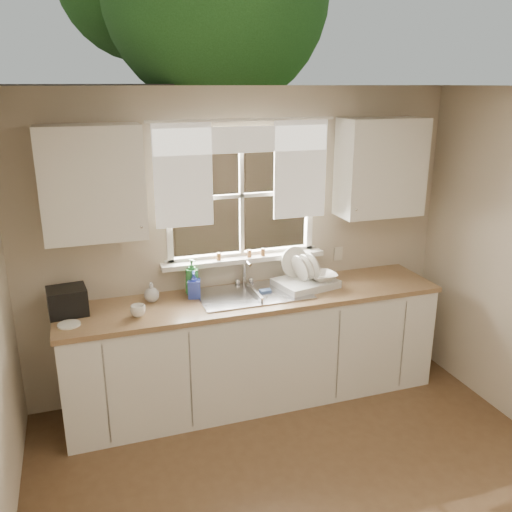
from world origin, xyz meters
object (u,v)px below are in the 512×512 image
object	(u,v)px
dish_rack	(305,279)
cup	(138,311)
soap_bottle_a	(192,277)
black_appliance	(67,301)

from	to	relation	value
dish_rack	cup	distance (m)	1.39
soap_bottle_a	black_appliance	size ratio (longest dim) A/B	1.09
dish_rack	cup	bearing A→B (deg)	-173.10
cup	black_appliance	xyz separation A→B (m)	(-0.48, 0.21, 0.06)
cup	black_appliance	size ratio (longest dim) A/B	0.41
black_appliance	soap_bottle_a	bearing A→B (deg)	-0.49
dish_rack	black_appliance	bearing A→B (deg)	178.67
dish_rack	soap_bottle_a	size ratio (longest dim) A/B	1.82
soap_bottle_a	cup	distance (m)	0.56
dish_rack	soap_bottle_a	xyz separation A→B (m)	(-0.92, 0.12, 0.08)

